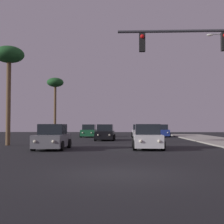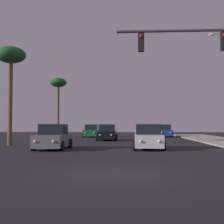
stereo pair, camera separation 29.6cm
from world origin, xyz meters
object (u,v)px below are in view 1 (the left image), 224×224
at_px(car_white, 147,138).
at_px(palm_tree_near, 9,59).
at_px(car_silver, 139,131).
at_px(car_green, 89,131).
at_px(car_grey, 52,138).
at_px(palm_tree_far, 55,86).
at_px(car_blue, 161,131).
at_px(car_black, 105,133).

xyz_separation_m(car_white, palm_tree_near, (-10.83, 3.19, 6.12)).
height_order(car_silver, palm_tree_near, palm_tree_near).
bearing_deg(car_green, car_white, 107.55).
height_order(car_grey, palm_tree_far, palm_tree_far).
bearing_deg(car_white, palm_tree_far, -62.72).
height_order(car_blue, palm_tree_far, palm_tree_far).
xyz_separation_m(car_white, palm_tree_far, (-11.62, 23.19, 6.55)).
bearing_deg(palm_tree_near, car_white, -16.43).
bearing_deg(car_black, palm_tree_far, -55.53).
bearing_deg(car_black, car_blue, -125.88).
relative_size(car_green, palm_tree_far, 0.51).
bearing_deg(car_blue, car_green, 7.22).
relative_size(car_grey, palm_tree_far, 0.51).
height_order(car_silver, palm_tree_far, palm_tree_far).
bearing_deg(palm_tree_far, car_green, -30.31).
distance_m(car_white, car_silver, 20.20).
relative_size(car_black, car_grey, 1.00).
distance_m(car_silver, car_green, 6.67).
height_order(car_blue, car_grey, same).
distance_m(car_white, car_blue, 21.41).
relative_size(car_green, car_black, 1.00).
height_order(car_black, car_grey, same).
bearing_deg(car_grey, car_silver, -109.03).
xyz_separation_m(car_white, car_grey, (-6.37, -0.57, 0.00)).
bearing_deg(car_white, car_green, -71.84).
xyz_separation_m(car_grey, palm_tree_far, (-5.25, 23.77, 6.55)).
distance_m(car_green, car_black, 9.02).
relative_size(car_white, car_grey, 1.00).
xyz_separation_m(car_white, car_green, (-6.33, 20.10, 0.00)).
bearing_deg(palm_tree_near, car_blue, 51.64).
relative_size(car_silver, car_blue, 1.00).
height_order(car_green, palm_tree_far, palm_tree_far).
bearing_deg(car_silver, car_blue, -162.75).
xyz_separation_m(car_green, palm_tree_near, (-4.50, -16.91, 6.12)).
distance_m(car_green, palm_tree_near, 18.54).
height_order(car_green, palm_tree_near, palm_tree_near).
xyz_separation_m(car_blue, palm_tree_far, (-15.00, 2.05, 6.55)).
distance_m(car_black, car_blue, 11.91).
height_order(car_silver, car_black, same).
height_order(car_grey, palm_tree_near, palm_tree_near).
bearing_deg(car_grey, palm_tree_near, -41.34).
xyz_separation_m(car_black, palm_tree_far, (-8.01, 11.69, 6.55)).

